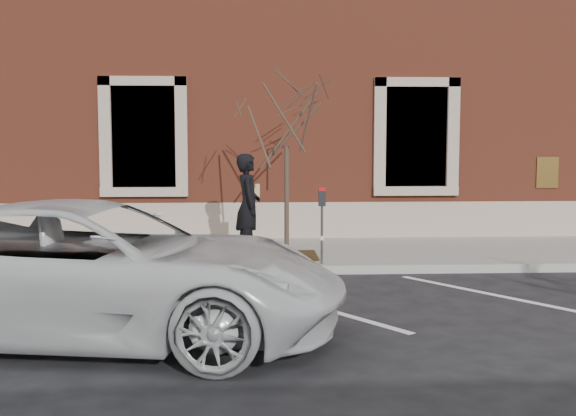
{
  "coord_description": "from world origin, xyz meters",
  "views": [
    {
      "loc": [
        -0.67,
        -12.42,
        2.34
      ],
      "look_at": [
        0.0,
        0.6,
        1.1
      ],
      "focal_mm": 45.0,
      "sensor_mm": 36.0,
      "label": 1
    }
  ],
  "objects": [
    {
      "name": "white_truck",
      "position": [
        -2.49,
        -4.0,
        0.82
      ],
      "size": [
        6.23,
        3.6,
        1.63
      ],
      "primitive_type": "imported",
      "rotation": [
        0.0,
        0.0,
        1.41
      ],
      "color": "silver",
      "rests_on": "ground"
    },
    {
      "name": "curb_near",
      "position": [
        0.0,
        -0.05,
        0.07
      ],
      "size": [
        40.0,
        0.12,
        0.15
      ],
      "primitive_type": "cube",
      "color": "#9E9E99",
      "rests_on": "ground"
    },
    {
      "name": "sapling",
      "position": [
        -0.01,
        0.99,
        2.78
      ],
      "size": [
        2.26,
        2.26,
        3.76
      ],
      "color": "#46342A",
      "rests_on": "sidewalk_near"
    },
    {
      "name": "parking_stripes",
      "position": [
        0.0,
        -2.2,
        0.0
      ],
      "size": [
        28.0,
        4.4,
        0.01
      ],
      "primitive_type": null,
      "color": "silver",
      "rests_on": "ground"
    },
    {
      "name": "building_civic",
      "position": [
        0.0,
        7.74,
        4.0
      ],
      "size": [
        40.0,
        8.62,
        8.0
      ],
      "color": "brown",
      "rests_on": "ground"
    },
    {
      "name": "man",
      "position": [
        -0.73,
        1.03,
        1.11
      ],
      "size": [
        0.52,
        0.74,
        1.93
      ],
      "primitive_type": "imported",
      "rotation": [
        0.0,
        0.0,
        1.66
      ],
      "color": "black",
      "rests_on": "sidewalk_near"
    },
    {
      "name": "tree_grate",
      "position": [
        -0.01,
        0.99,
        0.16
      ],
      "size": [
        1.14,
        1.14,
        0.03
      ],
      "primitive_type": "cube",
      "color": "#3C2813",
      "rests_on": "sidewalk_near"
    },
    {
      "name": "sidewalk_near",
      "position": [
        0.0,
        1.75,
        0.07
      ],
      "size": [
        40.0,
        3.5,
        0.15
      ],
      "primitive_type": "cube",
      "color": "#98968F",
      "rests_on": "ground"
    },
    {
      "name": "ground",
      "position": [
        0.0,
        0.0,
        0.0
      ],
      "size": [
        120.0,
        120.0,
        0.0
      ],
      "primitive_type": "plane",
      "color": "#28282B",
      "rests_on": "ground"
    },
    {
      "name": "parking_meter",
      "position": [
        0.57,
        0.12,
        1.09
      ],
      "size": [
        0.12,
        0.09,
        1.36
      ],
      "rotation": [
        0.0,
        0.0,
        -0.15
      ],
      "color": "#595B60",
      "rests_on": "sidewalk_near"
    }
  ]
}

